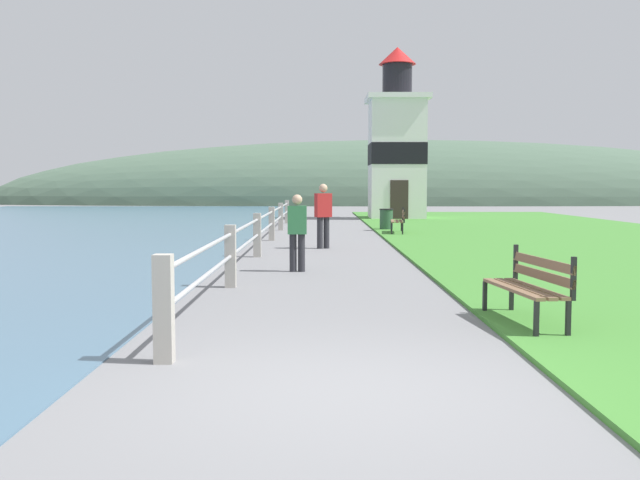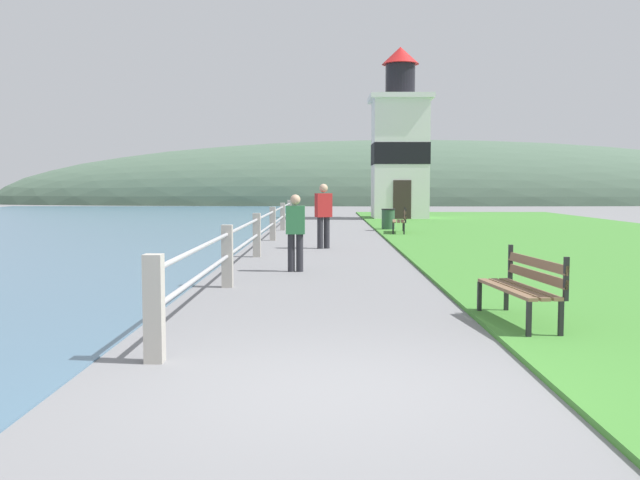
# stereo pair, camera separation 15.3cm
# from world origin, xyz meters

# --- Properties ---
(ground_plane) EXTENTS (160.00, 160.00, 0.00)m
(ground_plane) POSITION_xyz_m (0.00, 0.00, 0.00)
(ground_plane) COLOR slate
(grass_verge) EXTENTS (12.00, 47.32, 0.06)m
(grass_verge) POSITION_xyz_m (7.84, 15.77, 0.03)
(grass_verge) COLOR #428433
(grass_verge) RESTS_ON ground_plane
(seawall_railing) EXTENTS (0.18, 25.99, 1.06)m
(seawall_railing) POSITION_xyz_m (-1.74, 13.91, 0.62)
(seawall_railing) COLOR #A8A399
(seawall_railing) RESTS_ON ground_plane
(park_bench_near) EXTENTS (0.67, 1.74, 0.94)m
(park_bench_near) POSITION_xyz_m (2.35, 2.79, 0.54)
(park_bench_near) COLOR brown
(park_bench_near) RESTS_ON ground_plane
(park_bench_midway) EXTENTS (0.63, 1.84, 0.94)m
(park_bench_midway) POSITION_xyz_m (2.59, 19.36, 0.54)
(park_bench_midway) COLOR brown
(park_bench_midway) RESTS_ON ground_plane
(lighthouse) EXTENTS (3.19, 3.19, 8.82)m
(lighthouse) POSITION_xyz_m (3.75, 31.28, 3.70)
(lighthouse) COLOR white
(lighthouse) RESTS_ON ground_plane
(person_strolling) EXTENTS (0.49, 0.38, 1.77)m
(person_strolling) POSITION_xyz_m (-0.14, 13.66, 0.96)
(person_strolling) COLOR #28282D
(person_strolling) RESTS_ON ground_plane
(person_by_railing) EXTENTS (0.38, 0.21, 1.55)m
(person_by_railing) POSITION_xyz_m (-0.68, 8.38, 0.84)
(person_by_railing) COLOR #28282D
(person_by_railing) RESTS_ON ground_plane
(trash_bin) EXTENTS (0.54, 0.54, 0.84)m
(trash_bin) POSITION_xyz_m (2.33, 21.49, 0.42)
(trash_bin) COLOR #2D5138
(trash_bin) RESTS_ON ground_plane
(distant_hillside) EXTENTS (80.00, 16.00, 12.00)m
(distant_hillside) POSITION_xyz_m (8.00, 61.54, 0.00)
(distant_hillside) COLOR #4C6651
(distant_hillside) RESTS_ON ground_plane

